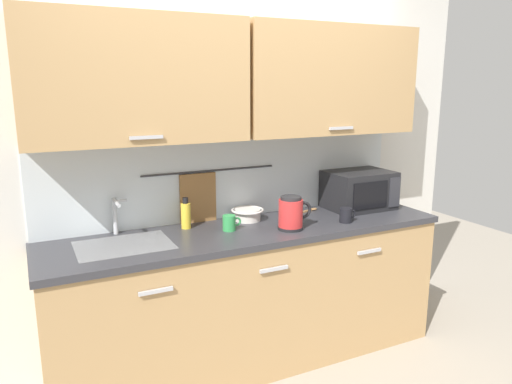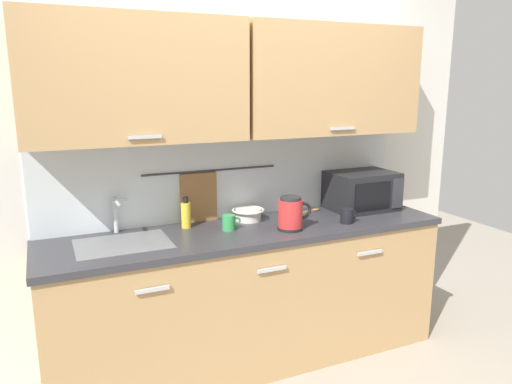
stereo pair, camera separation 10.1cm
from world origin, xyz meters
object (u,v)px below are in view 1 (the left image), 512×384
object	(u,v)px
microwave	(359,190)
dish_soap_bottle	(186,215)
mug_near_sink	(230,223)
wooden_spoon	(307,211)
mixing_bowl	(248,214)
electric_kettle	(291,213)
mug_by_kettle	(346,215)

from	to	relation	value
microwave	dish_soap_bottle	bearing A→B (deg)	176.91
mug_near_sink	wooden_spoon	size ratio (longest dim) A/B	0.44
mug_near_sink	mixing_bowl	bearing A→B (deg)	38.49
microwave	dish_soap_bottle	xyz separation A→B (m)	(-1.27, 0.07, -0.05)
electric_kettle	wooden_spoon	bearing A→B (deg)	45.28
dish_soap_bottle	mixing_bowl	xyz separation A→B (m)	(0.42, -0.01, -0.04)
dish_soap_bottle	wooden_spoon	bearing A→B (deg)	0.48
mug_near_sink	wooden_spoon	xyz separation A→B (m)	(0.66, 0.17, -0.04)
microwave	mug_by_kettle	world-z (taller)	microwave
mug_near_sink	wooden_spoon	distance (m)	0.68
mug_near_sink	wooden_spoon	world-z (taller)	mug_near_sink
mixing_bowl	mug_by_kettle	size ratio (longest dim) A/B	1.78
mug_near_sink	electric_kettle	bearing A→B (deg)	-22.01
mug_near_sink	mixing_bowl	size ratio (longest dim) A/B	0.56
mug_near_sink	dish_soap_bottle	bearing A→B (deg)	144.56
electric_kettle	mug_by_kettle	distance (m)	0.40
microwave	mixing_bowl	world-z (taller)	microwave
microwave	electric_kettle	world-z (taller)	microwave
electric_kettle	dish_soap_bottle	distance (m)	0.65
mixing_bowl	mug_by_kettle	world-z (taller)	mug_by_kettle
electric_kettle	dish_soap_bottle	world-z (taller)	electric_kettle
mixing_bowl	mug_by_kettle	distance (m)	0.64
mug_by_kettle	dish_soap_bottle	bearing A→B (deg)	161.36
electric_kettle	mixing_bowl	distance (m)	0.34
microwave	mug_by_kettle	distance (m)	0.41
dish_soap_bottle	mug_by_kettle	bearing A→B (deg)	-18.64
dish_soap_bottle	mug_near_sink	bearing A→B (deg)	-35.44
microwave	mixing_bowl	bearing A→B (deg)	175.81
microwave	wooden_spoon	size ratio (longest dim) A/B	1.69
microwave	wooden_spoon	distance (m)	0.42
electric_kettle	mug_by_kettle	world-z (taller)	electric_kettle
electric_kettle	dish_soap_bottle	bearing A→B (deg)	152.33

